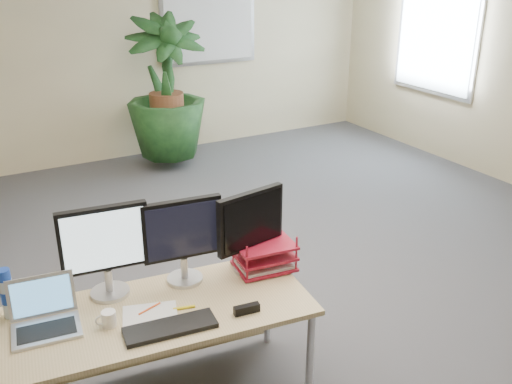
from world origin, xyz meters
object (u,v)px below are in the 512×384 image
desk (155,321)px  laptop (45,316)px  floor_plant (167,106)px  monitor_left (105,246)px  monitor_right (183,236)px

desk → laptop: size_ratio=4.76×
floor_plant → monitor_left: floor_plant is taller
floor_plant → monitor_right: floor_plant is taller
desk → monitor_left: 0.50m
floor_plant → laptop: 4.12m
monitor_right → laptop: size_ratio=1.40×
monitor_right → laptop: 0.82m
desk → floor_plant: (1.47, 3.65, 0.25)m
monitor_left → monitor_right: size_ratio=1.05×
desk → monitor_left: monitor_left is taller
desk → floor_plant: 3.94m
monitor_right → laptop: (-0.79, -0.07, -0.23)m
desk → monitor_left: size_ratio=3.25×
desk → monitor_left: bearing=134.7°
desk → monitor_right: (0.24, 0.12, 0.42)m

